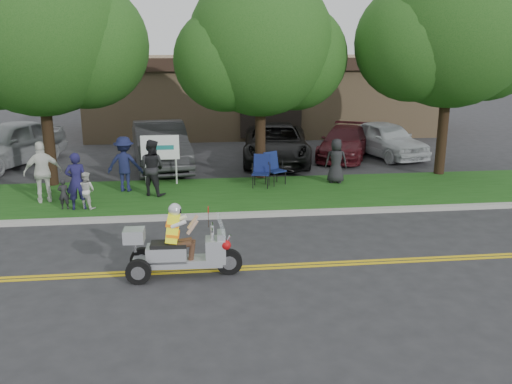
{
  "coord_description": "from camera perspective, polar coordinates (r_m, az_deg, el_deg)",
  "views": [
    {
      "loc": [
        -1.83,
        -11.18,
        4.62
      ],
      "look_at": [
        -0.27,
        2.0,
        0.99
      ],
      "focal_mm": 38.0,
      "sensor_mm": 36.0,
      "label": 1
    }
  ],
  "objects": [
    {
      "name": "parked_car_far_right",
      "position": [
        23.64,
        13.55,
        5.43
      ],
      "size": [
        2.8,
        4.67,
        1.49
      ],
      "primitive_type": "imported",
      "rotation": [
        0.0,
        0.0,
        0.25
      ],
      "color": "silver",
      "rests_on": "ground"
    },
    {
      "name": "parked_car_far_left",
      "position": [
        23.26,
        -24.7,
        4.65
      ],
      "size": [
        4.06,
        5.6,
        1.77
      ],
      "primitive_type": "imported",
      "rotation": [
        0.0,
        0.0,
        -0.43
      ],
      "color": "#989B9E",
      "rests_on": "ground"
    },
    {
      "name": "spectator_chair_a",
      "position": [
        17.58,
        -13.65,
        2.88
      ],
      "size": [
        1.21,
        0.81,
        1.74
      ],
      "primitive_type": "imported",
      "rotation": [
        0.0,
        0.0,
        2.99
      ],
      "color": "#171C41",
      "rests_on": "grass_verge"
    },
    {
      "name": "child_left",
      "position": [
        16.2,
        -19.58,
        -0.19
      ],
      "size": [
        0.33,
        0.22,
        0.88
      ],
      "primitive_type": "imported",
      "rotation": [
        0.0,
        0.0,
        3.1
      ],
      "color": "black",
      "rests_on": "grass_verge"
    },
    {
      "name": "spectator_chair_b",
      "position": [
        18.35,
        8.43,
        3.27
      ],
      "size": [
        0.82,
        0.63,
        1.5
      ],
      "primitive_type": "imported",
      "rotation": [
        0.0,
        0.0,
        2.92
      ],
      "color": "black",
      "rests_on": "grass_verge"
    },
    {
      "name": "tree_right",
      "position": [
        20.28,
        20.02,
        15.55
      ],
      "size": [
        6.86,
        5.6,
        8.07
      ],
      "color": "#332114",
      "rests_on": "ground"
    },
    {
      "name": "parked_car_mid",
      "position": [
        21.84,
        2.12,
        5.11
      ],
      "size": [
        3.22,
        5.78,
        1.53
      ],
      "primitive_type": "imported",
      "rotation": [
        0.0,
        0.0,
        -0.13
      ],
      "color": "black",
      "rests_on": "ground"
    },
    {
      "name": "spectator_adult_left",
      "position": [
        15.96,
        -18.37,
        1.09
      ],
      "size": [
        0.64,
        0.47,
        1.63
      ],
      "primitive_type": "imported",
      "rotation": [
        0.0,
        0.0,
        3.28
      ],
      "color": "#1B1844",
      "rests_on": "grass_verge"
    },
    {
      "name": "grass_verge",
      "position": [
        17.11,
        -0.37,
        -0.2
      ],
      "size": [
        60.0,
        4.0,
        0.1
      ],
      "primitive_type": "cube",
      "color": "#194913",
      "rests_on": "ground"
    },
    {
      "name": "parked_car_left",
      "position": [
        21.02,
        -10.02,
        4.81
      ],
      "size": [
        2.63,
        5.57,
        1.76
      ],
      "primitive_type": "imported",
      "rotation": [
        0.0,
        0.0,
        0.15
      ],
      "color": "#2B2B2D",
      "rests_on": "ground"
    },
    {
      "name": "centerline_near",
      "position": [
        11.71,
        2.82,
        -7.96
      ],
      "size": [
        60.0,
        0.1,
        0.01
      ],
      "primitive_type": "cube",
      "color": "gold",
      "rests_on": "ground"
    },
    {
      "name": "centerline_far",
      "position": [
        11.85,
        2.69,
        -7.65
      ],
      "size": [
        60.0,
        0.1,
        0.01
      ],
      "primitive_type": "cube",
      "color": "gold",
      "rests_on": "ground"
    },
    {
      "name": "spectator_adult_mid",
      "position": [
        16.92,
        -10.9,
        2.55
      ],
      "size": [
        1.05,
        0.98,
        1.73
      ],
      "primitive_type": "imported",
      "rotation": [
        0.0,
        0.0,
        2.65
      ],
      "color": "black",
      "rests_on": "grass_verge"
    },
    {
      "name": "tree_left",
      "position": [
        18.79,
        -21.73,
        14.94
      ],
      "size": [
        6.62,
        5.4,
        7.78
      ],
      "color": "#332114",
      "rests_on": "ground"
    },
    {
      "name": "child_right",
      "position": [
        16.02,
        -17.45,
        0.18
      ],
      "size": [
        0.65,
        0.6,
        1.07
      ],
      "primitive_type": "imported",
      "rotation": [
        0.0,
        0.0,
        2.67
      ],
      "color": "silver",
      "rests_on": "grass_verge"
    },
    {
      "name": "business_sign",
      "position": [
        18.13,
        -10.06,
        4.35
      ],
      "size": [
        1.25,
        0.06,
        1.75
      ],
      "color": "silver",
      "rests_on": "ground"
    },
    {
      "name": "tree_mid",
      "position": [
        18.57,
        0.63,
        14.71
      ],
      "size": [
        5.88,
        4.8,
        7.05
      ],
      "color": "#332114",
      "rests_on": "ground"
    },
    {
      "name": "lawn_chair_b",
      "position": [
        18.07,
        1.82,
        2.75
      ],
      "size": [
        0.78,
        0.78,
        1.06
      ],
      "rotation": [
        0.0,
        0.0,
        0.53
      ],
      "color": "black",
      "rests_on": "grass_verge"
    },
    {
      "name": "trike_scooter",
      "position": [
        11.23,
        -8.2,
        -6.16
      ],
      "size": [
        2.39,
        0.81,
        1.57
      ],
      "rotation": [
        0.0,
        0.0,
        -0.04
      ],
      "color": "black",
      "rests_on": "ground"
    },
    {
      "name": "spectator_adult_right",
      "position": [
        17.03,
        -21.53,
        1.97
      ],
      "size": [
        1.15,
        0.76,
        1.82
      ],
      "primitive_type": "imported",
      "rotation": [
        0.0,
        0.0,
        3.47
      ],
      "color": "white",
      "rests_on": "grass_verge"
    },
    {
      "name": "commercial_building",
      "position": [
        30.51,
        0.48,
        10.38
      ],
      "size": [
        18.0,
        8.2,
        4.0
      ],
      "color": "#9E7F5B",
      "rests_on": "ground"
    },
    {
      "name": "parked_car_right",
      "position": [
        23.06,
        9.31,
        5.16
      ],
      "size": [
        3.5,
        4.8,
        1.29
      ],
      "primitive_type": "imported",
      "rotation": [
        0.0,
        0.0,
        -0.43
      ],
      "color": "#451016",
      "rests_on": "ground"
    },
    {
      "name": "ground",
      "position": [
        12.24,
        2.37,
        -6.92
      ],
      "size": [
        120.0,
        120.0,
        0.0
      ],
      "primitive_type": "plane",
      "color": "#28282B",
      "rests_on": "ground"
    },
    {
      "name": "lawn_chair_a",
      "position": [
        17.72,
        0.59,
        2.48
      ],
      "size": [
        0.68,
        0.69,
        1.05
      ],
      "rotation": [
        0.0,
        0.0,
        -0.25
      ],
      "color": "black",
      "rests_on": "grass_verge"
    },
    {
      "name": "curb",
      "position": [
        15.06,
        0.54,
        -2.35
      ],
      "size": [
        60.0,
        0.25,
        0.12
      ],
      "primitive_type": "cube",
      "color": "#A8A89E",
      "rests_on": "ground"
    }
  ]
}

